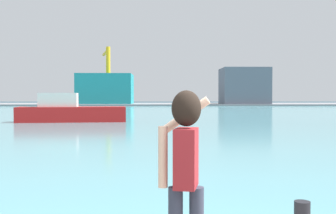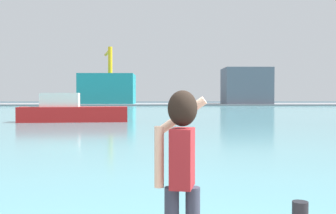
# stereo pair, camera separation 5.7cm
# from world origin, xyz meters

# --- Properties ---
(ground_plane) EXTENTS (220.00, 220.00, 0.00)m
(ground_plane) POSITION_xyz_m (0.00, 50.00, 0.00)
(ground_plane) COLOR #334751
(harbor_water) EXTENTS (140.00, 100.00, 0.02)m
(harbor_water) POSITION_xyz_m (0.00, 52.00, 0.01)
(harbor_water) COLOR #599EA8
(harbor_water) RESTS_ON ground_plane
(far_shore_dock) EXTENTS (140.00, 20.00, 0.39)m
(far_shore_dock) POSITION_xyz_m (0.00, 92.00, 0.19)
(far_shore_dock) COLOR gray
(far_shore_dock) RESTS_ON ground_plane
(person_photographer) EXTENTS (0.53, 0.57, 1.74)m
(person_photographer) POSITION_xyz_m (-0.80, 0.53, 1.55)
(person_photographer) COLOR #2D3342
(person_photographer) RESTS_ON quay_promenade
(boat_moored) EXTENTS (9.06, 3.08, 2.42)m
(boat_moored) POSITION_xyz_m (-8.50, 29.78, 0.88)
(boat_moored) COLOR #B21919
(boat_moored) RESTS_ON harbor_water
(warehouse_left) EXTENTS (12.73, 10.08, 7.01)m
(warehouse_left) POSITION_xyz_m (-13.67, 90.57, 3.89)
(warehouse_left) COLOR teal
(warehouse_left) RESTS_ON far_shore_dock
(warehouse_right) EXTENTS (10.58, 9.35, 8.29)m
(warehouse_right) POSITION_xyz_m (18.86, 87.94, 4.53)
(warehouse_right) COLOR slate
(warehouse_right) RESTS_ON far_shore_dock
(port_crane) EXTENTS (3.35, 10.98, 13.37)m
(port_crane) POSITION_xyz_m (-13.24, 90.88, 8.73)
(port_crane) COLOR yellow
(port_crane) RESTS_ON far_shore_dock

